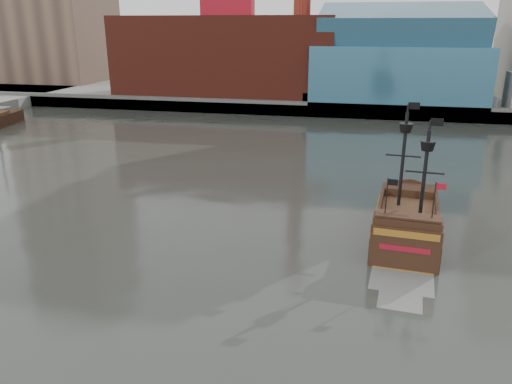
# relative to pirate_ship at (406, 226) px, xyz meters

# --- Properties ---
(ground) EXTENTS (400.00, 400.00, 0.00)m
(ground) POSITION_rel_pirate_ship_xyz_m (-8.75, -11.67, -0.99)
(ground) COLOR #2A2D28
(ground) RESTS_ON ground
(promenade_far) EXTENTS (220.00, 60.00, 2.00)m
(promenade_far) POSITION_rel_pirate_ship_xyz_m (-8.75, 80.33, 0.01)
(promenade_far) COLOR slate
(promenade_far) RESTS_ON ground
(seawall) EXTENTS (220.00, 1.00, 2.60)m
(seawall) POSITION_rel_pirate_ship_xyz_m (-8.75, 50.83, 0.31)
(seawall) COLOR #4C4C49
(seawall) RESTS_ON ground
(pirate_ship) EXTENTS (5.66, 14.95, 10.94)m
(pirate_ship) POSITION_rel_pirate_ship_xyz_m (0.00, 0.00, 0.00)
(pirate_ship) COLOR black
(pirate_ship) RESTS_ON ground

